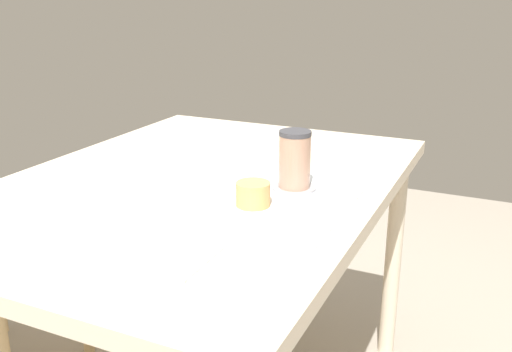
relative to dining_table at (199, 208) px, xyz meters
The scene contains 7 objects.
dining_table is the anchor object (origin of this frame).
placemat 0.24m from the dining_table, 104.33° to the right, with size 0.40×0.32×0.00m, color white.
pastry_plate 0.26m from the dining_table, 123.00° to the right, with size 0.14×0.14×0.01m, color white.
pastry 0.27m from the dining_table, 123.00° to the right, with size 0.07×0.07×0.05m, color #E0A860.
coffee_coaster 0.25m from the dining_table, 84.45° to the right, with size 0.10×0.10×0.01m, color #99999E.
coffee_mug 0.28m from the dining_table, 83.87° to the right, with size 0.10×0.07×0.13m.
paper_napkin 0.41m from the dining_table, 156.43° to the right, with size 0.15×0.15×0.00m, color white.
Camera 1 is at (-1.11, -0.67, 1.15)m, focal length 40.00 mm.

